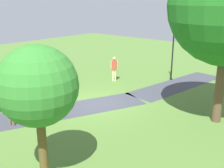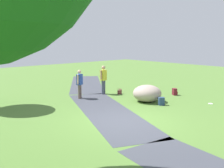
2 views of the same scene
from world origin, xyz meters
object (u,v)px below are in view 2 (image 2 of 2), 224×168
backpack_by_boulder (161,101)px  frisbee_on_grass (211,104)px  passerby_on_path (80,82)px  handbag_on_grass (120,92)px  spare_backpack_on_lawn (175,92)px  lawn_boulder (147,93)px  woman_with_handbag (103,78)px

backpack_by_boulder → frisbee_on_grass: (-1.53, -2.09, -0.18)m
passerby_on_path → handbag_on_grass: bearing=-103.9°
handbag_on_grass → spare_backpack_on_lawn: size_ratio=0.85×
lawn_boulder → woman_with_handbag: 3.13m
handbag_on_grass → passerby_on_path: bearing=76.1°
woman_with_handbag → passerby_on_path: (-0.03, 1.75, -0.08)m
lawn_boulder → spare_backpack_on_lawn: (-0.01, -2.49, -0.25)m
backpack_by_boulder → lawn_boulder: bearing=-3.2°
lawn_boulder → frisbee_on_grass: 3.26m
backpack_by_boulder → spare_backpack_on_lawn: size_ratio=1.00×
passerby_on_path → frisbee_on_grass: bearing=-142.5°
woman_with_handbag → backpack_by_boulder: woman_with_handbag is taller
handbag_on_grass → backpack_by_boulder: size_ratio=0.85×
passerby_on_path → frisbee_on_grass: size_ratio=6.85×
lawn_boulder → backpack_by_boulder: bearing=176.8°
woman_with_handbag → frisbee_on_grass: woman_with_handbag is taller
passerby_on_path → backpack_by_boulder: bearing=-151.7°
lawn_boulder → passerby_on_path: size_ratio=1.30×
lawn_boulder → backpack_by_boulder: lawn_boulder is taller
frisbee_on_grass → backpack_by_boulder: bearing=53.7°
woman_with_handbag → handbag_on_grass: 1.30m
backpack_by_boulder → spare_backpack_on_lawn: (0.97, -2.54, 0.00)m
passerby_on_path → frisbee_on_grass: 7.02m
passerby_on_path → spare_backpack_on_lawn: passerby_on_path is taller
handbag_on_grass → lawn_boulder: bearing=173.3°
passerby_on_path → frisbee_on_grass: (-5.53, -4.23, -0.91)m
passerby_on_path → frisbee_on_grass: passerby_on_path is taller
lawn_boulder → woman_with_handbag: bearing=8.4°
backpack_by_boulder → frisbee_on_grass: size_ratio=1.71×
spare_backpack_on_lawn → frisbee_on_grass: 2.55m
passerby_on_path → spare_backpack_on_lawn: size_ratio=4.00×
spare_backpack_on_lawn → frisbee_on_grass: (-2.50, 0.46, -0.18)m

